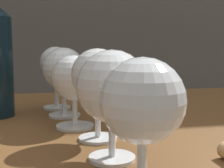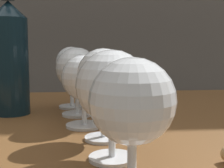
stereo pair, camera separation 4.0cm
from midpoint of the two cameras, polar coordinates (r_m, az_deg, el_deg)
The scene contains 6 objects.
wine_glass_white at distance 0.30m, azimuth 1.73°, elevation -3.30°, with size 0.08×0.08×0.14m.
wine_glass_rose at distance 0.40m, azimuth -2.86°, elevation -0.85°, with size 0.09×0.09×0.14m.
wine_glass_amber at distance 0.49m, azimuth -4.95°, elevation 1.31°, with size 0.08×0.08×0.14m.
wine_glass_merlot at distance 0.57m, azimuth -8.75°, elevation 0.62°, with size 0.08×0.08×0.13m.
wine_glass_pinot at distance 0.66m, azimuth -10.33°, elevation 2.45°, with size 0.09×0.09×0.14m.
wine_glass_chardonnay at distance 0.74m, azimuth -11.49°, elevation 3.37°, with size 0.07×0.07×0.14m.
Camera 1 is at (-0.09, -0.58, 0.86)m, focal length 51.26 mm.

